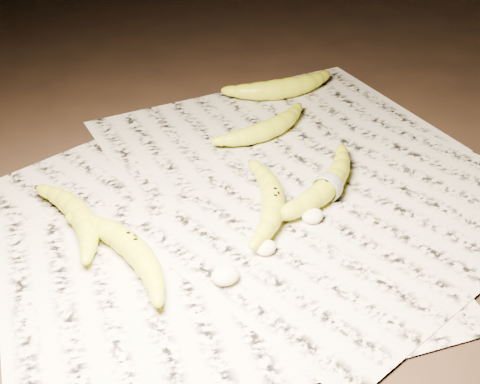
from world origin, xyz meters
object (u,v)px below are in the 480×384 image
banana_left_a (131,245)px  banana_left_b (80,214)px  banana_center (273,199)px  banana_upper_a (269,127)px  banana_upper_b (283,87)px  banana_taped (328,185)px

banana_left_a → banana_left_b: 0.11m
banana_left_a → banana_center: 0.22m
banana_upper_a → banana_left_b: bearing=-177.8°
banana_upper_a → banana_left_a: bearing=-161.5°
banana_left_b → banana_center: same height
banana_center → banana_upper_a: same height
banana_upper_b → banana_center: bearing=-115.6°
banana_upper_b → banana_left_a: bearing=-135.2°
banana_center → banana_taped: size_ratio=0.88×
banana_left_a → banana_taped: bearing=-101.3°
banana_left_a → banana_left_b: bearing=9.9°
banana_left_a → banana_upper_a: (0.34, 0.17, -0.00)m
banana_left_a → banana_upper_a: size_ratio=1.14×
banana_center → banana_upper_b: (0.23, 0.30, 0.00)m
banana_upper_a → banana_taped: bearing=-107.8°
banana_center → banana_upper_b: 0.38m
banana_taped → banana_center: bearing=146.7°
banana_left_a → banana_upper_b: bearing=-63.8°
banana_center → banana_taped: (0.09, -0.01, 0.00)m
banana_upper_a → banana_upper_b: (0.11, 0.12, 0.00)m
banana_left_a → banana_center: same height
banana_left_a → banana_upper_a: same height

